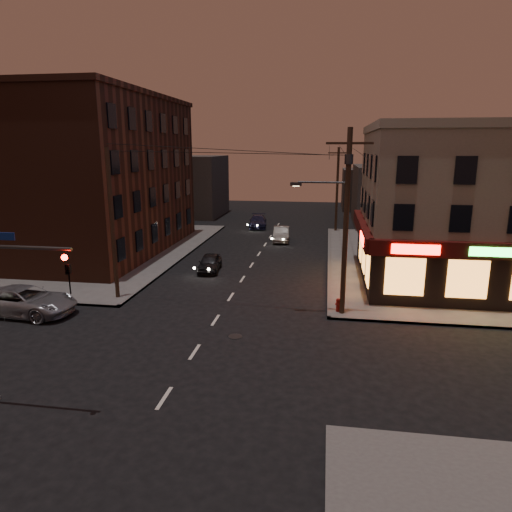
% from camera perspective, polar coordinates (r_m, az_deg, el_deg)
% --- Properties ---
extents(ground, '(120.00, 120.00, 0.00)m').
position_cam_1_polar(ground, '(21.56, -7.69, -11.81)').
color(ground, black).
rests_on(ground, ground).
extents(sidewalk_ne, '(24.00, 28.00, 0.15)m').
position_cam_1_polar(sidewalk_ne, '(40.61, 26.15, -0.87)').
color(sidewalk_ne, '#514F4C').
rests_on(sidewalk_ne, ground).
extents(sidewalk_nw, '(24.00, 28.00, 0.15)m').
position_cam_1_polar(sidewalk_nw, '(45.43, -22.90, 0.86)').
color(sidewalk_nw, '#514F4C').
rests_on(sidewalk_nw, ground).
extents(pizza_building, '(15.85, 12.85, 10.50)m').
position_cam_1_polar(pizza_building, '(33.86, 26.41, 5.60)').
color(pizza_building, gray).
rests_on(pizza_building, sidewalk_ne).
extents(brick_apartment, '(12.00, 20.00, 13.00)m').
position_cam_1_polar(brick_apartment, '(42.82, -19.66, 9.34)').
color(brick_apartment, '#482417').
rests_on(brick_apartment, sidewalk_nw).
extents(bg_building_ne_a, '(10.00, 12.00, 7.00)m').
position_cam_1_polar(bg_building_ne_a, '(57.52, 17.20, 7.22)').
color(bg_building_ne_a, '#3F3D3A').
rests_on(bg_building_ne_a, ground).
extents(bg_building_nw, '(9.00, 10.00, 8.00)m').
position_cam_1_polar(bg_building_nw, '(63.69, -8.39, 8.68)').
color(bg_building_nw, '#3F3D3A').
rests_on(bg_building_nw, ground).
extents(bg_building_ne_b, '(8.00, 8.00, 6.00)m').
position_cam_1_polar(bg_building_ne_b, '(71.18, 14.01, 8.11)').
color(bg_building_ne_b, '#3F3D3A').
rests_on(bg_building_ne_b, ground).
extents(utility_pole_main, '(4.20, 0.44, 10.00)m').
position_cam_1_polar(utility_pole_main, '(24.69, 10.97, 5.31)').
color(utility_pole_main, '#382619').
rests_on(utility_pole_main, sidewalk_ne).
extents(utility_pole_far, '(0.26, 0.26, 9.00)m').
position_cam_1_polar(utility_pole_far, '(50.85, 10.11, 8.17)').
color(utility_pole_far, '#382619').
rests_on(utility_pole_far, sidewalk_ne).
extents(utility_pole_west, '(0.24, 0.24, 9.00)m').
position_cam_1_polar(utility_pole_west, '(28.47, -17.49, 3.73)').
color(utility_pole_west, '#382619').
rests_on(utility_pole_west, sidewalk_nw).
extents(suv_cross, '(5.85, 2.97, 1.58)m').
position_cam_1_polar(suv_cross, '(28.64, -26.90, -5.03)').
color(suv_cross, gray).
rests_on(suv_cross, ground).
extents(sedan_near, '(1.84, 3.88, 1.28)m').
position_cam_1_polar(sedan_near, '(34.65, -5.79, -0.84)').
color(sedan_near, black).
rests_on(sedan_near, ground).
extents(sedan_mid, '(1.82, 4.46, 1.44)m').
position_cam_1_polar(sedan_mid, '(45.52, 3.19, 2.76)').
color(sedan_mid, slate).
rests_on(sedan_mid, ground).
extents(sedan_far, '(2.49, 5.00, 1.39)m').
position_cam_1_polar(sedan_far, '(53.31, 0.24, 4.33)').
color(sedan_far, '#1B1C37').
rests_on(sedan_far, ground).
extents(fire_hydrant, '(0.33, 0.33, 0.77)m').
position_cam_1_polar(fire_hydrant, '(26.11, 10.23, -5.96)').
color(fire_hydrant, maroon).
rests_on(fire_hydrant, sidewalk_ne).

